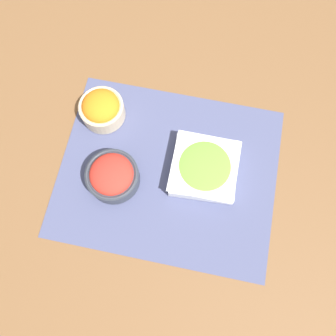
% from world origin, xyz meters
% --- Properties ---
extents(ground_plane, '(3.00, 3.00, 0.00)m').
position_xyz_m(ground_plane, '(0.00, 0.00, 0.00)').
color(ground_plane, brown).
extents(placemat, '(0.57, 0.47, 0.00)m').
position_xyz_m(placemat, '(0.00, 0.00, 0.00)').
color(placemat, '#474C70').
rests_on(placemat, ground_plane).
extents(lettuce_bowl, '(0.17, 0.17, 0.05)m').
position_xyz_m(lettuce_bowl, '(0.09, 0.02, 0.03)').
color(lettuce_bowl, white).
rests_on(lettuce_bowl, placemat).
extents(carrot_bowl, '(0.12, 0.12, 0.08)m').
position_xyz_m(carrot_bowl, '(-0.21, 0.13, 0.04)').
color(carrot_bowl, beige).
rests_on(carrot_bowl, placemat).
extents(tomato_bowl, '(0.14, 0.14, 0.08)m').
position_xyz_m(tomato_bowl, '(-0.13, -0.05, 0.04)').
color(tomato_bowl, '#333842').
rests_on(tomato_bowl, placemat).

